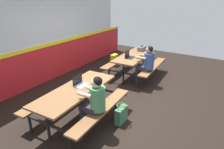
% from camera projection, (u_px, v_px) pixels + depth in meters
% --- Properties ---
extents(ground_plane, '(10.00, 10.00, 0.02)m').
position_uv_depth(ground_plane, '(118.00, 94.00, 5.51)').
color(ground_plane, black).
extents(accent_backdrop, '(8.00, 0.14, 2.60)m').
position_uv_depth(accent_backdrop, '(52.00, 40.00, 6.22)').
color(accent_backdrop, red).
rests_on(accent_backdrop, ground).
extents(picnic_table_left, '(2.10, 1.65, 0.74)m').
position_uv_depth(picnic_table_left, '(76.00, 96.00, 4.21)').
color(picnic_table_left, brown).
rests_on(picnic_table_left, ground).
extents(picnic_table_right, '(2.10, 1.65, 0.74)m').
position_uv_depth(picnic_table_right, '(135.00, 59.00, 6.56)').
color(picnic_table_right, brown).
rests_on(picnic_table_right, ground).
extents(student_nearer, '(0.37, 0.53, 1.21)m').
position_uv_depth(student_nearer, '(94.00, 100.00, 3.80)').
color(student_nearer, '#2D2D38').
rests_on(student_nearer, ground).
extents(student_further, '(0.37, 0.53, 1.21)m').
position_uv_depth(student_further, '(146.00, 62.00, 5.89)').
color(student_further, '#2D2D38').
rests_on(student_further, ground).
extents(laptop_silver, '(0.33, 0.24, 0.22)m').
position_uv_depth(laptop_silver, '(80.00, 83.00, 4.31)').
color(laptop_silver, silver).
rests_on(laptop_silver, picnic_table_left).
extents(laptop_dark, '(0.33, 0.24, 0.22)m').
position_uv_depth(laptop_dark, '(129.00, 56.00, 6.17)').
color(laptop_dark, black).
rests_on(laptop_dark, picnic_table_right).
extents(toolbox_grey, '(0.40, 0.18, 0.18)m').
position_uv_depth(toolbox_grey, '(142.00, 48.00, 6.96)').
color(toolbox_grey, '#595B60').
rests_on(toolbox_grey, picnic_table_right).
extents(backpack_dark, '(0.30, 0.22, 0.44)m').
position_uv_depth(backpack_dark, '(114.00, 60.00, 7.65)').
color(backpack_dark, yellow).
rests_on(backpack_dark, ground).
extents(tote_bag_bright, '(0.34, 0.21, 0.43)m').
position_uv_depth(tote_bag_bright, '(121.00, 114.00, 4.24)').
color(tote_bag_bright, '#3F724C').
rests_on(tote_bag_bright, ground).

